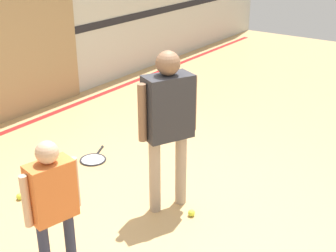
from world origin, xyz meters
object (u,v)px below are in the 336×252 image
tennis_ball_by_spare_racket (66,159)px  tennis_ball_stray_right (20,197)px  racket_spare_on_floor (93,159)px  person_instructor (168,115)px  person_student_left (52,198)px  tennis_ball_near_instructor (191,213)px

tennis_ball_by_spare_racket → tennis_ball_stray_right: bearing=-164.8°
tennis_ball_by_spare_racket → tennis_ball_stray_right: 0.86m
racket_spare_on_floor → tennis_ball_stray_right: (-1.06, -0.00, 0.02)m
person_instructor → person_student_left: person_instructor is taller
tennis_ball_near_instructor → tennis_ball_by_spare_racket: same height
racket_spare_on_floor → person_instructor: bearing=-127.5°
tennis_ball_stray_right → racket_spare_on_floor: bearing=0.3°
person_student_left → tennis_ball_by_spare_racket: person_student_left is taller
person_student_left → racket_spare_on_floor: (1.60, 1.20, -0.72)m
person_instructor → tennis_ball_near_instructor: size_ratio=23.54×
person_instructor → person_student_left: (-1.32, 0.08, -0.23)m
tennis_ball_near_instructor → tennis_ball_by_spare_racket: 1.79m
person_student_left → racket_spare_on_floor: person_student_left is taller
racket_spare_on_floor → tennis_ball_near_instructor: (-0.29, -1.56, 0.02)m
tennis_ball_stray_right → tennis_ball_near_instructor: bearing=-63.9°
person_instructor → racket_spare_on_floor: bearing=103.1°
person_instructor → tennis_ball_by_spare_racket: size_ratio=23.54×
racket_spare_on_floor → tennis_ball_by_spare_racket: size_ratio=8.22×
person_instructor → tennis_ball_near_instructor: 0.97m
tennis_ball_by_spare_racket → tennis_ball_stray_right: size_ratio=1.00×
person_student_left → tennis_ball_near_instructor: person_student_left is taller
racket_spare_on_floor → tennis_ball_by_spare_racket: bearing=110.1°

